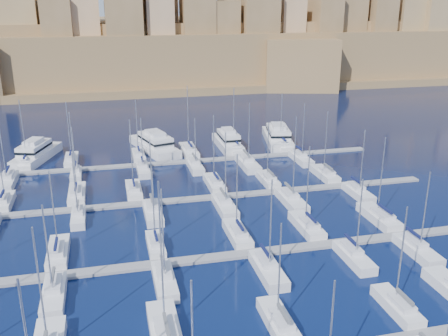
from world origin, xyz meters
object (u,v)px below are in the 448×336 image
object	(u,v)px
sailboat_2	(166,334)
motor_yacht_b	(155,144)
motor_yacht_a	(36,153)
motor_yacht_d	(278,136)
motor_yacht_c	(228,141)
sailboat_4	(398,306)

from	to	relation	value
sailboat_2	motor_yacht_b	world-z (taller)	sailboat_2
sailboat_2	motor_yacht_b	distance (m)	70.86
motor_yacht_a	motor_yacht_d	size ratio (longest dim) A/B	0.90
sailboat_2	motor_yacht_d	world-z (taller)	sailboat_2
motor_yacht_a	sailboat_2	bearing A→B (deg)	-73.66
sailboat_2	motor_yacht_a	size ratio (longest dim) A/B	1.02
sailboat_2	motor_yacht_c	bearing A→B (deg)	70.81
sailboat_2	sailboat_4	distance (m)	26.69
motor_yacht_a	motor_yacht_b	size ratio (longest dim) A/B	0.88
motor_yacht_a	motor_yacht_b	bearing A→B (deg)	2.30
sailboat_2	motor_yacht_a	distance (m)	72.42
sailboat_2	motor_yacht_a	world-z (taller)	sailboat_2
motor_yacht_b	motor_yacht_c	bearing A→B (deg)	-5.87
sailboat_4	motor_yacht_d	bearing A→B (deg)	81.58
motor_yacht_a	motor_yacht_d	distance (m)	57.66
sailboat_4	motor_yacht_b	size ratio (longest dim) A/B	0.66
sailboat_2	motor_yacht_d	xyz separation A→B (m)	(37.27, 70.46, 0.94)
motor_yacht_d	motor_yacht_a	bearing A→B (deg)	-179.04
motor_yacht_a	motor_yacht_d	world-z (taller)	same
motor_yacht_b	motor_yacht_a	bearing A→B (deg)	-177.70
sailboat_4	motor_yacht_c	distance (m)	70.06
sailboat_4	motor_yacht_a	world-z (taller)	sailboat_4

